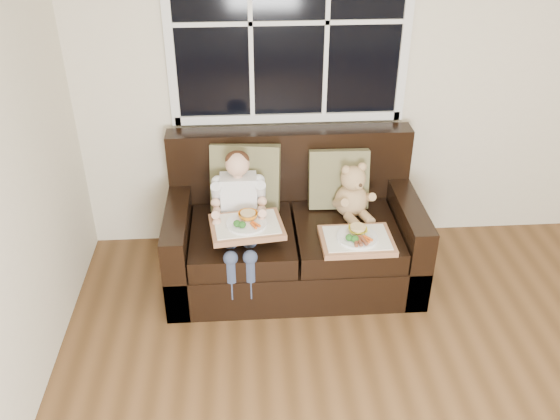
{
  "coord_description": "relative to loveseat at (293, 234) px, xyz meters",
  "views": [
    {
      "loc": [
        -1.09,
        -1.42,
        2.59
      ],
      "look_at": [
        -0.87,
        1.85,
        0.61
      ],
      "focal_mm": 38.0,
      "sensor_mm": 36.0,
      "label": 1
    }
  ],
  "objects": [
    {
      "name": "pillow_right",
      "position": [
        0.33,
        0.15,
        0.35
      ],
      "size": [
        0.42,
        0.2,
        0.42
      ],
      "rotation": [
        -0.21,
        0.0,
        -0.03
      ],
      "color": "#696541",
      "rests_on": "loveseat"
    },
    {
      "name": "child",
      "position": [
        -0.36,
        -0.12,
        0.32
      ],
      "size": [
        0.35,
        0.58,
        0.79
      ],
      "color": "silver",
      "rests_on": "loveseat"
    },
    {
      "name": "pillow_left",
      "position": [
        -0.32,
        0.15,
        0.38
      ],
      "size": [
        0.5,
        0.28,
        0.48
      ],
      "rotation": [
        -0.21,
        0.0,
        -0.15
      ],
      "color": "#696541",
      "rests_on": "loveseat"
    },
    {
      "name": "window_back",
      "position": [
        0.0,
        0.46,
        1.34
      ],
      "size": [
        1.62,
        0.04,
        1.37
      ],
      "color": "black",
      "rests_on": "room_walls"
    },
    {
      "name": "tray_right",
      "position": [
        0.38,
        -0.34,
        0.17
      ],
      "size": [
        0.46,
        0.36,
        0.11
      ],
      "rotation": [
        0.0,
        0.0,
        0.01
      ],
      "color": "#A26D49",
      "rests_on": "loveseat"
    },
    {
      "name": "tray_left",
      "position": [
        -0.32,
        -0.28,
        0.27
      ],
      "size": [
        0.49,
        0.4,
        0.1
      ],
      "rotation": [
        0.0,
        0.0,
        0.13
      ],
      "color": "#A26D49",
      "rests_on": "child"
    },
    {
      "name": "loveseat",
      "position": [
        0.0,
        0.0,
        0.0
      ],
      "size": [
        1.7,
        0.92,
        0.96
      ],
      "color": "black",
      "rests_on": "ground"
    },
    {
      "name": "teddy_bear",
      "position": [
        0.4,
        0.01,
        0.3
      ],
      "size": [
        0.28,
        0.33,
        0.4
      ],
      "rotation": [
        0.0,
        0.0,
        0.31
      ],
      "color": "tan",
      "rests_on": "loveseat"
    }
  ]
}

